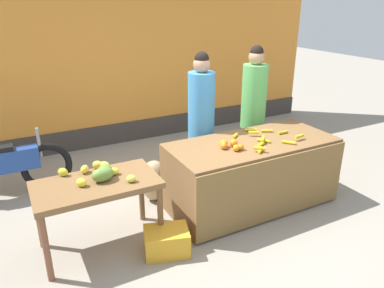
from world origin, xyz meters
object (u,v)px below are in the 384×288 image
Objects in this scene: parked_motorcycle at (6,169)px; produce_crate at (167,241)px; vendor_woman_green_shirt at (253,112)px; produce_sack at (155,181)px; vendor_woman_blue_shirt at (201,122)px.

parked_motorcycle reaches higher than produce_crate.
vendor_woman_green_shirt reaches higher than produce_crate.
parked_motorcycle is 2.96× the size of produce_sack.
parked_motorcycle reaches higher than produce_sack.
vendor_woman_green_shirt is at bearing 31.51° from produce_crate.
produce_crate is 0.81× the size of produce_sack.
vendor_woman_blue_shirt is 0.95m from produce_sack.
produce_crate is at bearing -106.04° from produce_sack.
vendor_woman_green_shirt is 3.32m from parked_motorcycle.
produce_sack is (-0.70, -0.07, -0.64)m from vendor_woman_blue_shirt.
parked_motorcycle is (-3.17, 0.83, -0.52)m from vendor_woman_green_shirt.
produce_crate is at bearing -132.27° from vendor_woman_blue_shirt.
vendor_woman_green_shirt reaches higher than vendor_woman_blue_shirt.
produce_crate is (-1.84, -1.13, -0.79)m from vendor_woman_green_shirt.
vendor_woman_green_shirt is 1.68m from produce_sack.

